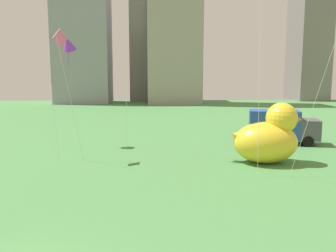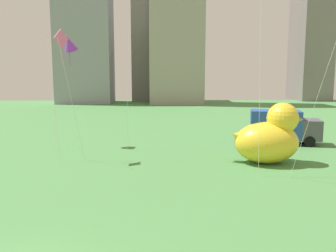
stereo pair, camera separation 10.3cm
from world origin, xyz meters
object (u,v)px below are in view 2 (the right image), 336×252
box_truck (283,127)px  kite_purple (69,44)px  giant_inflatable_duck (269,138)px  kite_pink (62,43)px

box_truck → kite_purple: size_ratio=0.67×
giant_inflatable_duck → box_truck: 7.35m
giant_inflatable_duck → kite_pink: size_ratio=0.55×
giant_inflatable_duck → box_truck: bearing=64.0°
kite_purple → kite_pink: kite_purple is taller
giant_inflatable_duck → box_truck: giant_inflatable_duck is taller
giant_inflatable_duck → kite_purple: bearing=156.9°
box_truck → kite_pink: kite_pink is taller
kite_purple → box_truck: bearing=1.3°
giant_inflatable_duck → kite_purple: kite_purple is taller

